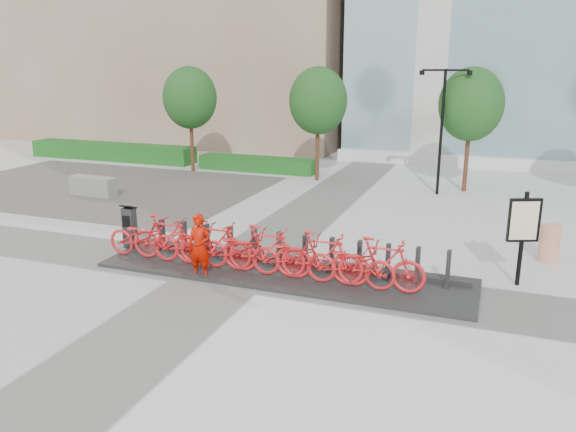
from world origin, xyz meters
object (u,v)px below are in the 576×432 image
(construction_barrel, at_px, (549,243))
(worker_red, at_px, (199,246))
(kiosk, at_px, (130,227))
(bike_0, at_px, (144,238))
(map_sign, at_px, (524,224))
(jersey_barrier, at_px, (93,186))

(construction_barrel, bearing_deg, worker_red, -152.00)
(kiosk, xyz_separation_m, construction_barrel, (11.18, 3.17, -0.18))
(bike_0, height_order, map_sign, map_sign)
(bike_0, xyz_separation_m, construction_barrel, (10.31, 3.77, -0.13))
(bike_0, xyz_separation_m, map_sign, (9.50, 1.67, 0.89))
(construction_barrel, height_order, map_sign, map_sign)
(jersey_barrier, xyz_separation_m, map_sign, (15.96, -4.20, 1.14))
(map_sign, bearing_deg, bike_0, 166.88)
(bike_0, distance_m, kiosk, 1.05)
(bike_0, height_order, worker_red, worker_red)
(bike_0, distance_m, construction_barrel, 10.98)
(worker_red, bearing_deg, kiosk, 153.91)
(bike_0, relative_size, worker_red, 1.30)
(construction_barrel, xyz_separation_m, map_sign, (-0.81, -2.10, 1.02))
(bike_0, bearing_deg, construction_barrel, -69.94)
(kiosk, bearing_deg, map_sign, 2.79)
(kiosk, distance_m, jersey_barrier, 7.69)
(bike_0, relative_size, construction_barrel, 2.10)
(construction_barrel, bearing_deg, kiosk, -164.16)
(construction_barrel, bearing_deg, map_sign, -111.01)
(worker_red, bearing_deg, bike_0, 159.69)
(bike_0, distance_m, map_sign, 9.69)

